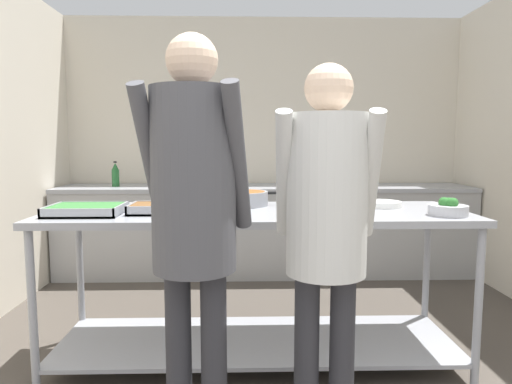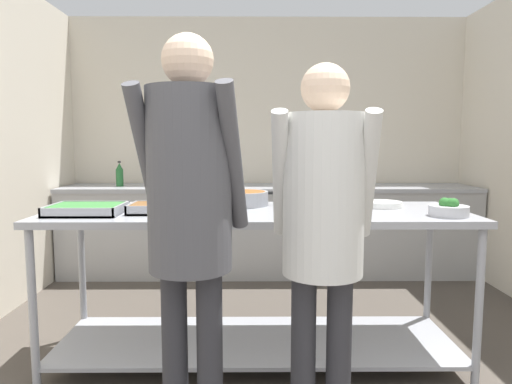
# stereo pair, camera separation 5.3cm
# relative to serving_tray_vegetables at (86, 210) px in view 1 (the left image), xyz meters

# --- Properties ---
(wall_rear) EXTENTS (4.29, 0.06, 2.65)m
(wall_rear) POSITION_rel_serving_tray_vegetables_xyz_m (1.11, 2.39, 0.36)
(wall_rear) COLOR beige
(wall_rear) RESTS_ON ground_plane
(back_counter) EXTENTS (4.13, 0.65, 0.90)m
(back_counter) POSITION_rel_serving_tray_vegetables_xyz_m (1.11, 2.02, -0.51)
(back_counter) COLOR #A8A8A8
(back_counter) RESTS_ON ground_plane
(serving_counter) EXTENTS (2.48, 0.80, 0.94)m
(serving_counter) POSITION_rel_serving_tray_vegetables_xyz_m (0.97, 0.12, -0.33)
(serving_counter) COLOR #9EA0A8
(serving_counter) RESTS_ON ground_plane
(serving_tray_vegetables) EXTENTS (0.40, 0.32, 0.05)m
(serving_tray_vegetables) POSITION_rel_serving_tray_vegetables_xyz_m (0.00, 0.00, 0.00)
(serving_tray_vegetables) COLOR #9EA0A8
(serving_tray_vegetables) RESTS_ON serving_counter
(serving_tray_greens) EXTENTS (0.40, 0.26, 0.05)m
(serving_tray_greens) POSITION_rel_serving_tray_vegetables_xyz_m (0.44, 0.05, -0.00)
(serving_tray_greens) COLOR #9EA0A8
(serving_tray_greens) RESTS_ON serving_counter
(sauce_pan) EXTENTS (0.44, 0.30, 0.09)m
(sauce_pan) POSITION_rel_serving_tray_vegetables_xyz_m (0.90, 0.34, 0.02)
(sauce_pan) COLOR #9EA0A8
(sauce_pan) RESTS_ON serving_counter
(serving_tray_roast) EXTENTS (0.46, 0.31, 0.05)m
(serving_tray_roast) POSITION_rel_serving_tray_vegetables_xyz_m (1.38, 0.32, 0.00)
(serving_tray_roast) COLOR #9EA0A8
(serving_tray_roast) RESTS_ON serving_counter
(plate_stack) EXTENTS (0.24, 0.24, 0.04)m
(plate_stack) POSITION_rel_serving_tray_vegetables_xyz_m (1.76, 0.26, -0.01)
(plate_stack) COLOR white
(plate_stack) RESTS_ON serving_counter
(broccoli_bowl) EXTENTS (0.21, 0.21, 0.10)m
(broccoli_bowl) POSITION_rel_serving_tray_vegetables_xyz_m (2.03, -0.09, 0.02)
(broccoli_bowl) COLOR #B2B2B7
(broccoli_bowl) RESTS_ON serving_counter
(guest_serving_left) EXTENTS (0.49, 0.41, 1.77)m
(guest_serving_left) POSITION_rel_serving_tray_vegetables_xyz_m (0.69, -0.71, 0.14)
(guest_serving_left) COLOR #2D2D33
(guest_serving_left) RESTS_ON ground_plane
(guest_serving_right) EXTENTS (0.47, 0.36, 1.67)m
(guest_serving_right) POSITION_rel_serving_tray_vegetables_xyz_m (1.25, -0.61, 0.07)
(guest_serving_right) COLOR #2D2D33
(guest_serving_right) RESTS_ON ground_plane
(water_bottle) EXTENTS (0.07, 0.07, 0.25)m
(water_bottle) POSITION_rel_serving_tray_vegetables_xyz_m (-0.40, 2.01, 0.05)
(water_bottle) COLOR #23602D
(water_bottle) RESTS_ON back_counter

